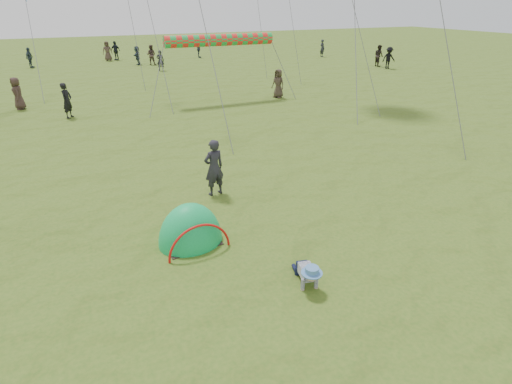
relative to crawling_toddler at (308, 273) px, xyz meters
name	(u,v)px	position (x,y,z in m)	size (l,w,h in m)	color
ground	(324,305)	(-0.03, -0.67, -0.29)	(140.00, 140.00, 0.00)	#375A1A
crawling_toddler	(308,273)	(0.00, 0.00, 0.00)	(0.54, 0.77, 0.59)	black
popup_tent	(191,242)	(-1.70, 2.53, -0.29)	(1.54, 1.27, 2.00)	#0C9B4C
standing_adult	(214,168)	(-0.30, 4.78, 0.55)	(0.62, 0.41, 1.70)	#24232B
crowd_person_0	(67,101)	(-3.95, 16.00, 0.55)	(0.62, 0.40, 1.69)	black
crowd_person_2	(30,58)	(-6.45, 35.19, 0.54)	(0.97, 0.41, 1.66)	#2C3944
crowd_person_4	(278,83)	(7.53, 15.81, 0.53)	(0.80, 0.52, 1.64)	#3C3027
crowd_person_6	(322,48)	(20.57, 31.08, 0.55)	(0.62, 0.40, 1.69)	#24262E
crowd_person_7	(379,56)	(21.43, 23.43, 0.61)	(0.87, 0.68, 1.80)	#2C2420
crowd_person_8	(115,51)	(0.90, 37.27, 0.58)	(1.03, 0.43, 1.75)	#1C212C
crowd_person_9	(389,58)	(21.27, 21.97, 0.59)	(1.14, 0.65, 1.76)	black
crowd_person_10	(18,93)	(-6.28, 18.99, 0.54)	(0.81, 0.53, 1.66)	#3C2A25
crowd_person_11	(137,55)	(2.29, 33.29, 0.51)	(1.48, 0.47, 1.60)	#2B3846
crowd_person_12	(160,61)	(3.41, 28.85, 0.52)	(0.59, 0.39, 1.62)	black
crowd_person_13	(151,55)	(3.41, 32.61, 0.57)	(0.84, 0.65, 1.72)	#43322F
crowd_person_14	(199,49)	(8.82, 35.78, 0.52)	(0.95, 0.40, 1.63)	#30394B
crowd_person_16	(107,51)	(0.14, 37.15, 0.60)	(0.87, 0.57, 1.79)	#43332C
rainbow_tube_kite	(220,40)	(4.18, 16.38, 3.02)	(0.64, 0.64, 6.10)	red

